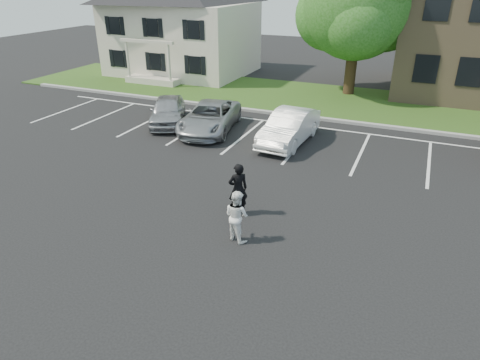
% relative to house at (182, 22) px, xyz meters
% --- Properties ---
extents(ground_plane, '(90.00, 90.00, 0.00)m').
position_rel_house_xyz_m(ground_plane, '(13.00, -19.97, -3.83)').
color(ground_plane, black).
rests_on(ground_plane, ground).
extents(curb, '(40.00, 0.30, 0.15)m').
position_rel_house_xyz_m(curb, '(13.00, -7.97, -3.75)').
color(curb, gray).
rests_on(curb, ground).
extents(grass_strip, '(44.00, 8.00, 0.08)m').
position_rel_house_xyz_m(grass_strip, '(13.00, -3.97, -3.79)').
color(grass_strip, '#2D4D1B').
rests_on(grass_strip, ground).
extents(stall_lines, '(34.00, 5.36, 0.01)m').
position_rel_house_xyz_m(stall_lines, '(14.40, -11.02, -3.82)').
color(stall_lines, silver).
rests_on(stall_lines, ground).
extents(house, '(10.30, 9.22, 7.60)m').
position_rel_house_xyz_m(house, '(0.00, 0.00, 0.00)').
color(house, '#BDB29F').
rests_on(house, ground).
extents(tree, '(7.80, 7.20, 8.80)m').
position_rel_house_xyz_m(tree, '(13.47, -1.76, 1.52)').
color(tree, black).
rests_on(tree, ground).
extents(man_black_suit, '(0.77, 0.74, 1.77)m').
position_rel_house_xyz_m(man_black_suit, '(12.91, -18.92, -2.94)').
color(man_black_suit, black).
rests_on(man_black_suit, ground).
extents(man_white_shirt, '(0.94, 0.85, 1.59)m').
position_rel_house_xyz_m(man_white_shirt, '(13.48, -20.34, -3.03)').
color(man_white_shirt, white).
rests_on(man_white_shirt, ground).
extents(car_silver_west, '(3.33, 4.46, 1.41)m').
position_rel_house_xyz_m(car_silver_west, '(5.78, -11.75, -3.12)').
color(car_silver_west, '#A9A9AE').
rests_on(car_silver_west, ground).
extents(car_silver_minivan, '(3.16, 5.32, 1.38)m').
position_rel_house_xyz_m(car_silver_minivan, '(8.31, -11.87, -3.14)').
color(car_silver_minivan, '#9D9FA4').
rests_on(car_silver_minivan, ground).
extents(car_white_sedan, '(1.87, 4.63, 1.50)m').
position_rel_house_xyz_m(car_white_sedan, '(12.47, -11.97, -3.08)').
color(car_white_sedan, white).
rests_on(car_white_sedan, ground).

